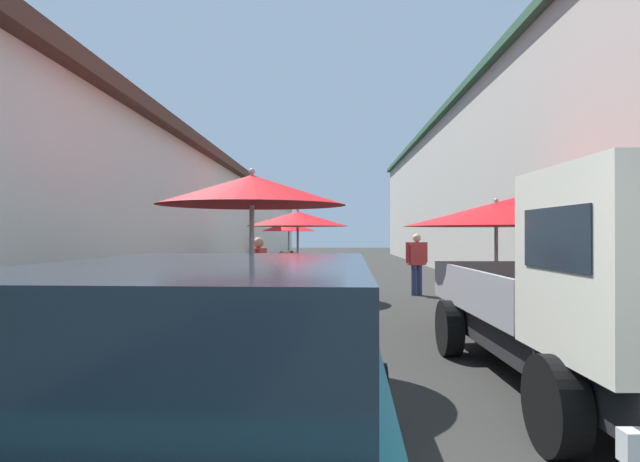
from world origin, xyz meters
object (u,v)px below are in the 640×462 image
Objects in this scene: fruit_stall_far_left at (251,218)px; hatchback_car at (216,401)px; fruit_stall_near_right at (296,230)px; vendor_in_shade at (417,260)px; fruit_stall_far_right at (288,234)px; vendor_by_crates at (258,272)px; fruit_stall_near_left at (516,221)px; delivery_truck at (622,298)px; fruit_stall_mid_lane at (499,230)px.

fruit_stall_far_left is 0.59× the size of hatchback_car.
fruit_stall_near_right is 1.56× the size of vendor_in_shade.
fruit_stall_far_left is at bearing 179.50° from fruit_stall_near_right.
fruit_stall_far_right reaches higher than vendor_by_crates.
hatchback_car is at bearing -178.50° from fruit_stall_near_right.
fruit_stall_near_left is 5.81m from delivery_truck.
vendor_by_crates reaches higher than hatchback_car.
vendor_by_crates is (-2.65, 0.54, -0.82)m from fruit_stall_near_right.
fruit_stall_near_right is at bearing 1.50° from hatchback_car.
fruit_stall_far_left is 4.06m from fruit_stall_mid_lane.
fruit_stall_mid_lane is at bearing -161.08° from fruit_stall_far_right.
fruit_stall_near_left is 1.50× the size of vendor_in_shade.
vendor_in_shade is (3.60, -3.59, 0.04)m from vendor_by_crates.
fruit_stall_near_right is at bearing 22.15° from delivery_truck.
fruit_stall_far_right is at bearing 29.88° from vendor_in_shade.
fruit_stall_far_right is 10.34m from vendor_by_crates.
fruit_stall_near_left is (-10.15, -5.21, 0.27)m from fruit_stall_far_right.
vendor_in_shade is at bearing -22.03° from fruit_stall_far_left.
fruit_stall_mid_lane is 6.28m from hatchback_car.
fruit_stall_mid_lane reaches higher than vendor_in_shade.
vendor_by_crates is at bearing -178.52° from fruit_stall_far_right.
fruit_stall_near_right reaches higher than fruit_stall_mid_lane.
fruit_stall_near_left reaches higher than fruit_stall_near_right.
vendor_by_crates is at bearing 135.02° from vendor_in_shade.
fruit_stall_far_right is 12.98m from fruit_stall_mid_lane.
fruit_stall_near_right is 3.29m from vendor_in_shade.
fruit_stall_near_left reaches higher than fruit_stall_mid_lane.
hatchback_car is at bearing -173.73° from vendor_by_crates.
fruit_stall_far_right is 1.41× the size of vendor_by_crates.
fruit_stall_far_left is (-6.74, 0.06, 0.08)m from fruit_stall_near_right.
fruit_stall_near_left is 3.80m from vendor_in_shade.
delivery_truck is (1.84, -3.05, 0.30)m from hatchback_car.
fruit_stall_mid_lane is at bearing -176.43° from vendor_in_shade.
hatchback_car is at bearing 151.09° from fruit_stall_near_left.
delivery_truck is (-3.52, 0.09, -0.61)m from fruit_stall_mid_lane.
fruit_stall_far_right is at bearing 1.48° from vendor_by_crates.
fruit_stall_near_left is at bearing -10.89° from delivery_truck.
fruit_stall_mid_lane is 0.71× the size of hatchback_car.
hatchback_car is at bearing 165.67° from vendor_in_shade.
fruit_stall_near_left is at bearing -119.44° from fruit_stall_near_right.
fruit_stall_near_right is at bearing -0.50° from fruit_stall_far_left.
vendor_by_crates is 5.08m from vendor_in_shade.
fruit_stall_near_right reaches higher than fruit_stall_far_right.
delivery_truck is 6.71m from vendor_by_crates.
fruit_stall_near_left reaches higher than vendor_by_crates.
fruit_stall_near_right is at bearing 107.30° from vendor_in_shade.
fruit_stall_near_left is at bearing -88.10° from vendor_by_crates.
fruit_stall_near_left reaches higher than hatchback_car.
fruit_stall_far_left is at bearing 67.51° from delivery_truck.
fruit_stall_mid_lane is 1.86× the size of vendor_by_crates.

